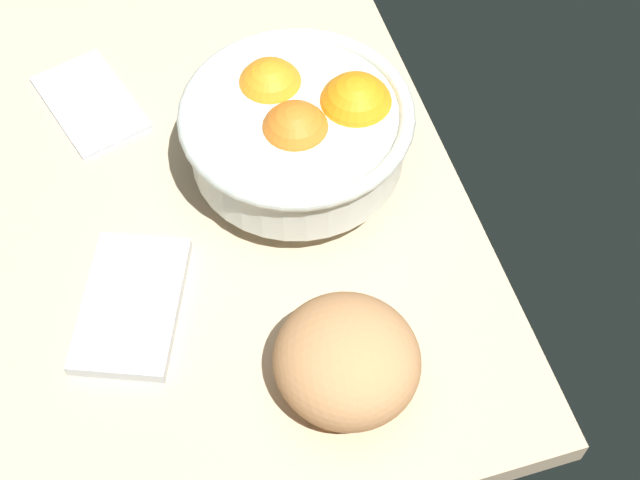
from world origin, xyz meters
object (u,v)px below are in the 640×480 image
fruit_bowl (300,127)px  napkin_folded (89,101)px  bread_loaf (347,360)px  napkin_spare (132,305)px

fruit_bowl → napkin_folded: size_ratio=1.68×
bread_loaf → napkin_folded: size_ratio=0.95×
bread_loaf → napkin_spare: bread_loaf is taller
fruit_bowl → napkin_spare: fruit_bowl is taller
fruit_bowl → napkin_folded: 26.34cm
bread_loaf → napkin_folded: 44.51cm
napkin_folded → napkin_spare: napkin_spare is taller
napkin_folded → napkin_spare: bearing=179.9°
napkin_folded → fruit_bowl: bearing=-127.7°
napkin_folded → napkin_spare: (-27.57, 0.06, 0.22)cm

